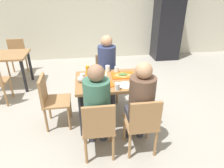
{
  "coord_description": "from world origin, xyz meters",
  "views": [
    {
      "loc": [
        -0.38,
        -2.7,
        2.05
      ],
      "look_at": [
        0.0,
        0.0,
        0.66
      ],
      "focal_mm": 32.08,
      "sensor_mm": 36.0,
      "label": 1
    }
  ],
  "objects_px": {
    "paper_plate_near_edge": "(125,85)",
    "drink_fridge": "(167,26)",
    "person_in_brown_jacket": "(141,100)",
    "foil_bundle": "(81,79)",
    "chair_far_side": "(106,74)",
    "tray_red_near": "(100,84)",
    "tray_red_far": "(123,75)",
    "condiment_bottle": "(88,71)",
    "chair_near_left": "(99,126)",
    "paper_plate_center": "(100,74)",
    "chair_left_end": "(51,98)",
    "main_table": "(112,86)",
    "plastic_cup_b": "(117,87)",
    "background_table": "(5,60)",
    "person_in_red": "(97,103)",
    "person_far_side": "(107,64)",
    "plastic_cup_c": "(83,77)",
    "pizza_slice_a": "(99,84)",
    "pizza_slice_b": "(123,74)",
    "soda_can": "(142,74)",
    "plastic_cup_d": "(117,70)",
    "chair_near_right": "(142,122)",
    "background_chair_far": "(16,54)",
    "pizza_slice_c": "(101,73)",
    "plastic_cup_a": "(108,68)"
  },
  "relations": [
    {
      "from": "chair_left_end",
      "to": "pizza_slice_c",
      "type": "relative_size",
      "value": 3.65
    },
    {
      "from": "paper_plate_near_edge",
      "to": "soda_can",
      "type": "height_order",
      "value": "soda_can"
    },
    {
      "from": "pizza_slice_a",
      "to": "condiment_bottle",
      "type": "distance_m",
      "value": 0.4
    },
    {
      "from": "paper_plate_near_edge",
      "to": "drink_fridge",
      "type": "height_order",
      "value": "drink_fridge"
    },
    {
      "from": "tray_red_far",
      "to": "condiment_bottle",
      "type": "height_order",
      "value": "condiment_bottle"
    },
    {
      "from": "chair_far_side",
      "to": "tray_red_near",
      "type": "distance_m",
      "value": 0.96
    },
    {
      "from": "person_in_brown_jacket",
      "to": "person_far_side",
      "type": "bearing_deg",
      "value": 102.31
    },
    {
      "from": "chair_far_side",
      "to": "plastic_cup_b",
      "type": "xyz_separation_m",
      "value": [
        0.03,
        -1.09,
        0.29
      ]
    },
    {
      "from": "drink_fridge",
      "to": "plastic_cup_a",
      "type": "bearing_deg",
      "value": -128.69
    },
    {
      "from": "plastic_cup_d",
      "to": "background_table",
      "type": "xyz_separation_m",
      "value": [
        -2.13,
        1.24,
        -0.18
      ]
    },
    {
      "from": "person_in_red",
      "to": "paper_plate_center",
      "type": "xyz_separation_m",
      "value": [
        0.11,
        0.84,
        0.0
      ]
    },
    {
      "from": "tray_red_far",
      "to": "plastic_cup_a",
      "type": "relative_size",
      "value": 3.6
    },
    {
      "from": "chair_near_right",
      "to": "pizza_slice_a",
      "type": "bearing_deg",
      "value": 128.73
    },
    {
      "from": "paper_plate_center",
      "to": "paper_plate_near_edge",
      "type": "relative_size",
      "value": 1.0
    },
    {
      "from": "person_in_brown_jacket",
      "to": "pizza_slice_c",
      "type": "relative_size",
      "value": 5.43
    },
    {
      "from": "pizza_slice_a",
      "to": "pizza_slice_b",
      "type": "bearing_deg",
      "value": 33.63
    },
    {
      "from": "plastic_cup_b",
      "to": "plastic_cup_d",
      "type": "relative_size",
      "value": 1.0
    },
    {
      "from": "paper_plate_center",
      "to": "background_chair_far",
      "type": "distance_m",
      "value": 2.75
    },
    {
      "from": "person_in_brown_jacket",
      "to": "plastic_cup_b",
      "type": "distance_m",
      "value": 0.39
    },
    {
      "from": "person_in_red",
      "to": "person_in_brown_jacket",
      "type": "relative_size",
      "value": 1.0
    },
    {
      "from": "plastic_cup_a",
      "to": "paper_plate_center",
      "type": "bearing_deg",
      "value": -139.95
    },
    {
      "from": "paper_plate_near_edge",
      "to": "foil_bundle",
      "type": "height_order",
      "value": "foil_bundle"
    },
    {
      "from": "pizza_slice_a",
      "to": "drink_fridge",
      "type": "distance_m",
      "value": 3.74
    },
    {
      "from": "person_far_side",
      "to": "pizza_slice_c",
      "type": "height_order",
      "value": "person_far_side"
    },
    {
      "from": "chair_near_left",
      "to": "background_chair_far",
      "type": "distance_m",
      "value": 3.46
    },
    {
      "from": "pizza_slice_c",
      "to": "background_chair_far",
      "type": "distance_m",
      "value": 2.74
    },
    {
      "from": "person_far_side",
      "to": "plastic_cup_c",
      "type": "distance_m",
      "value": 0.72
    },
    {
      "from": "person_in_red",
      "to": "drink_fridge",
      "type": "relative_size",
      "value": 0.66
    },
    {
      "from": "chair_near_right",
      "to": "chair_left_end",
      "type": "distance_m",
      "value": 1.43
    },
    {
      "from": "paper_plate_center",
      "to": "soda_can",
      "type": "bearing_deg",
      "value": -16.94
    },
    {
      "from": "person_far_side",
      "to": "pizza_slice_b",
      "type": "xyz_separation_m",
      "value": [
        0.19,
        -0.52,
        0.02
      ]
    },
    {
      "from": "plastic_cup_b",
      "to": "soda_can",
      "type": "xyz_separation_m",
      "value": [
        0.44,
        0.35,
        0.01
      ]
    },
    {
      "from": "person_in_red",
      "to": "tray_red_near",
      "type": "bearing_deg",
      "value": 80.54
    },
    {
      "from": "person_in_brown_jacket",
      "to": "background_table",
      "type": "bearing_deg",
      "value": 137.39
    },
    {
      "from": "pizza_slice_a",
      "to": "soda_can",
      "type": "relative_size",
      "value": 1.87
    },
    {
      "from": "person_far_side",
      "to": "condiment_bottle",
      "type": "bearing_deg",
      "value": -130.54
    },
    {
      "from": "tray_red_far",
      "to": "background_chair_far",
      "type": "bearing_deg",
      "value": 136.47
    },
    {
      "from": "plastic_cup_b",
      "to": "background_table",
      "type": "height_order",
      "value": "plastic_cup_b"
    },
    {
      "from": "chair_near_left",
      "to": "paper_plate_center",
      "type": "xyz_separation_m",
      "value": [
        0.11,
        0.98,
        0.25
      ]
    },
    {
      "from": "chair_far_side",
      "to": "chair_left_end",
      "type": "distance_m",
      "value": 1.21
    },
    {
      "from": "person_in_brown_jacket",
      "to": "foil_bundle",
      "type": "distance_m",
      "value": 0.96
    },
    {
      "from": "main_table",
      "to": "person_in_brown_jacket",
      "type": "height_order",
      "value": "person_in_brown_jacket"
    },
    {
      "from": "chair_near_right",
      "to": "pizza_slice_c",
      "type": "bearing_deg",
      "value": 113.03
    },
    {
      "from": "pizza_slice_b",
      "to": "soda_can",
      "type": "bearing_deg",
      "value": -18.06
    },
    {
      "from": "person_in_brown_jacket",
      "to": "soda_can",
      "type": "bearing_deg",
      "value": 73.48
    },
    {
      "from": "chair_left_end",
      "to": "paper_plate_near_edge",
      "type": "height_order",
      "value": "chair_left_end"
    },
    {
      "from": "chair_far_side",
      "to": "tray_red_near",
      "type": "xyz_separation_m",
      "value": [
        -0.19,
        -0.9,
        0.25
      ]
    },
    {
      "from": "chair_left_end",
      "to": "main_table",
      "type": "bearing_deg",
      "value": 0.0
    },
    {
      "from": "chair_near_right",
      "to": "soda_can",
      "type": "height_order",
      "value": "soda_can"
    },
    {
      "from": "plastic_cup_d",
      "to": "foil_bundle",
      "type": "xyz_separation_m",
      "value": [
        -0.58,
        -0.27,
        0.0
      ]
    }
  ]
}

